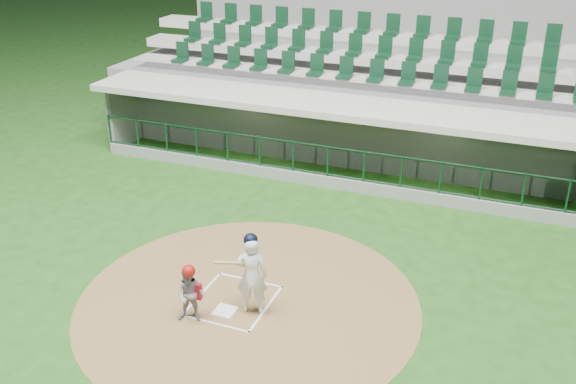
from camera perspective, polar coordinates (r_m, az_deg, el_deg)
name	(u,v)px	position (r m, az deg, el deg)	size (l,w,h in m)	color
ground	(240,294)	(13.96, -4.32, -9.01)	(120.00, 120.00, 0.00)	#1A4614
dirt_circle	(248,301)	(13.70, -3.54, -9.69)	(7.20, 7.20, 0.01)	brown
home_plate	(225,311)	(13.44, -5.63, -10.47)	(0.43, 0.43, 0.02)	white
batter_box_chalk	(233,301)	(13.73, -4.87, -9.59)	(1.55, 1.80, 0.01)	white
dugout_structure	(354,136)	(20.04, 5.91, 4.93)	(16.40, 3.70, 3.00)	slate
seating_deck	(373,95)	(22.79, 7.56, 8.55)	(17.00, 6.72, 5.15)	slate
batter	(251,274)	(12.89, -3.27, -7.26)	(0.90, 0.94, 1.81)	white
catcher	(190,294)	(12.93, -8.67, -8.91)	(0.68, 0.58, 1.28)	gray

